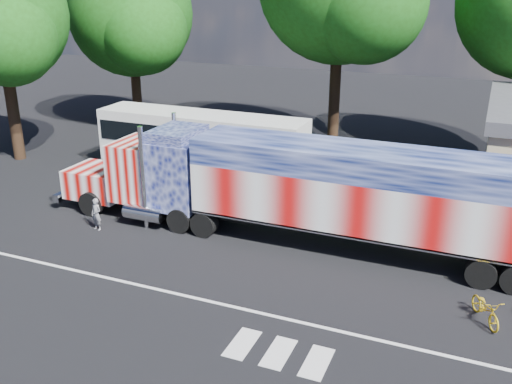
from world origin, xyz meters
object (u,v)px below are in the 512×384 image
at_px(semi_truck, 301,188).
at_px(tree_w_a, 0,17).
at_px(bicycle, 486,309).
at_px(tree_nw_a, 132,15).
at_px(coach_bus, 202,143).
at_px(woman, 96,214).

bearing_deg(semi_truck, tree_w_a, 167.14).
distance_m(bicycle, tree_nw_a, 32.02).
xyz_separation_m(semi_truck, tree_nw_a, (-17.71, 14.58, 5.69)).
relative_size(tree_w_a, tree_nw_a, 0.99).
distance_m(coach_bus, woman, 8.76).
distance_m(semi_truck, tree_w_a, 21.23).
bearing_deg(woman, bicycle, 5.44).
bearing_deg(tree_nw_a, woman, -62.16).
xyz_separation_m(tree_w_a, tree_nw_a, (2.13, 10.05, -0.36)).
bearing_deg(tree_w_a, bicycle, -16.32).
relative_size(semi_truck, tree_nw_a, 1.76).
height_order(woman, bicycle, woman).
bearing_deg(tree_nw_a, tree_w_a, -101.96).
xyz_separation_m(coach_bus, bicycle, (15.56, -9.77, -1.36)).
bearing_deg(bicycle, coach_bus, 119.30).
relative_size(coach_bus, woman, 8.25).
bearing_deg(coach_bus, tree_nw_a, 139.51).
relative_size(semi_truck, coach_bus, 1.82).
bearing_deg(semi_truck, bicycle, -24.79).
xyz_separation_m(woman, tree_w_a, (-11.09, 6.93, 7.73)).
bearing_deg(tree_nw_a, bicycle, -35.55).
distance_m(woman, tree_w_a, 15.19).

